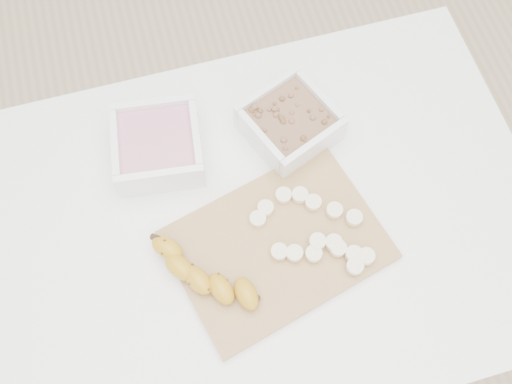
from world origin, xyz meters
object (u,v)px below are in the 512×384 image
object	(u,v)px
table	(260,237)
banana	(206,276)
bowl_yogurt	(158,146)
bowl_granola	(290,123)
cutting_board	(277,245)

from	to	relation	value
table	banana	size ratio (longest dim) A/B	4.99
table	bowl_yogurt	world-z (taller)	bowl_yogurt
bowl_granola	banana	bearing A→B (deg)	-132.46
banana	cutting_board	bearing A→B (deg)	-21.37
table	bowl_granola	distance (m)	0.23
table	bowl_yogurt	xyz separation A→B (m)	(-0.14, 0.17, 0.13)
bowl_granola	bowl_yogurt	bearing A→B (deg)	175.53
bowl_yogurt	bowl_granola	bearing A→B (deg)	-4.47
table	banana	world-z (taller)	banana
table	cutting_board	world-z (taller)	cutting_board
bowl_granola	banana	xyz separation A→B (m)	(-0.21, -0.23, -0.00)
bowl_yogurt	bowl_granola	xyz separation A→B (m)	(0.24, -0.02, -0.00)
table	cutting_board	distance (m)	0.12
banana	table	bearing A→B (deg)	1.96
bowl_yogurt	banana	bearing A→B (deg)	-83.99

